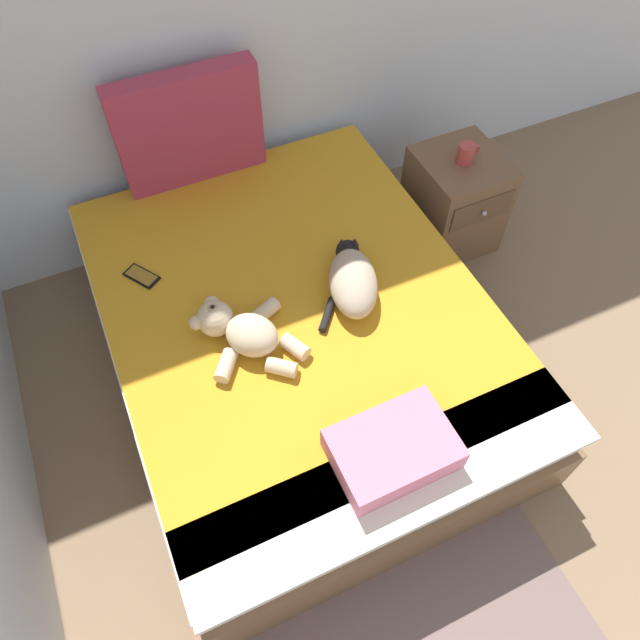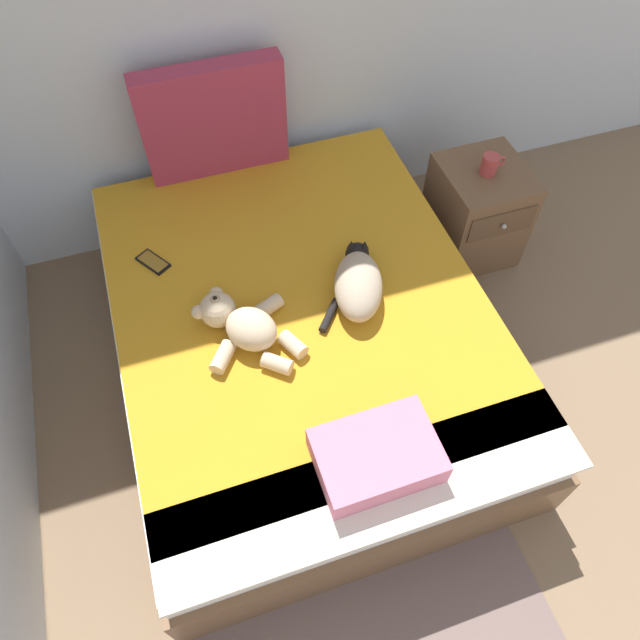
% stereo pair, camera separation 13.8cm
% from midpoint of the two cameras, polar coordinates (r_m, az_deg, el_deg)
% --- Properties ---
extents(ground_plane, '(10.69, 10.69, 0.00)m').
position_cam_midpoint_polar(ground_plane, '(2.77, 26.44, -15.63)').
color(ground_plane, '#7A6047').
extents(bed, '(1.52, 1.95, 0.48)m').
position_cam_midpoint_polar(bed, '(2.58, -0.27, -1.54)').
color(bed, brown).
rests_on(bed, ground_plane).
extents(patterned_cushion, '(0.65, 0.11, 0.52)m').
position_cam_midpoint_polar(patterned_cushion, '(2.82, -8.77, 18.45)').
color(patterned_cushion, '#A5334C').
rests_on(patterned_cushion, bed).
extents(cat, '(0.35, 0.42, 0.15)m').
position_cam_midpoint_polar(cat, '(2.36, 5.35, 3.52)').
color(cat, tan).
rests_on(cat, bed).
extents(teddy_bear, '(0.39, 0.44, 0.15)m').
position_cam_midpoint_polar(teddy_bear, '(2.24, -5.82, -0.49)').
color(teddy_bear, beige).
rests_on(teddy_bear, bed).
extents(cell_phone, '(0.14, 0.16, 0.01)m').
position_cam_midpoint_polar(cell_phone, '(2.59, -14.33, 5.38)').
color(cell_phone, black).
rests_on(cell_phone, bed).
extents(throw_pillow, '(0.40, 0.28, 0.11)m').
position_cam_midpoint_polar(throw_pillow, '(2.01, 7.50, -12.91)').
color(throw_pillow, '#D1728C').
rests_on(throw_pillow, bed).
extents(nightstand, '(0.40, 0.45, 0.52)m').
position_cam_midpoint_polar(nightstand, '(3.16, 16.05, 9.98)').
color(nightstand, brown).
rests_on(nightstand, ground_plane).
extents(mug, '(0.12, 0.08, 0.09)m').
position_cam_midpoint_polar(mug, '(2.96, 17.42, 14.07)').
color(mug, '#B23F3F').
rests_on(mug, nightstand).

